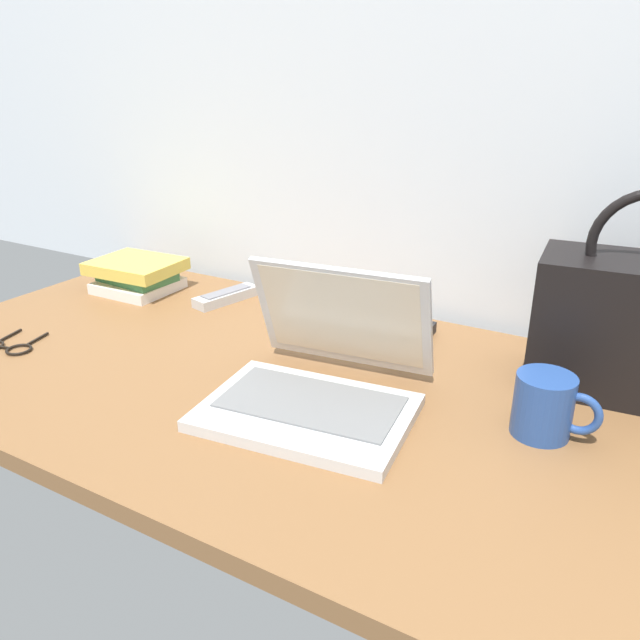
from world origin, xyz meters
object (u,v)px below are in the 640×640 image
object	(u,v)px
coffee_mug	(546,405)
handbag	(635,325)
remote_control_near	(226,296)
book_stack	(137,275)
eyeglasses	(6,347)
remote_control_far	(412,339)
laptop	(320,377)

from	to	relation	value
coffee_mug	handbag	distance (m)	0.23
remote_control_near	handbag	xyz separation A→B (m)	(0.83, -0.01, 0.10)
handbag	book_stack	distance (m)	1.06
coffee_mug	eyeglasses	xyz separation A→B (m)	(-0.94, -0.20, -0.04)
coffee_mug	book_stack	distance (m)	0.98
book_stack	eyeglasses	bearing A→B (deg)	-85.65
remote_control_far	eyeglasses	bearing A→B (deg)	-148.78
remote_control_far	handbag	world-z (taller)	handbag
coffee_mug	handbag	bearing A→B (deg)	66.56
coffee_mug	eyeglasses	distance (m)	0.96
eyeglasses	book_stack	size ratio (longest dim) A/B	0.60
coffee_mug	book_stack	size ratio (longest dim) A/B	0.59
coffee_mug	remote_control_far	bearing A→B (deg)	144.32
laptop	remote_control_near	distance (m)	0.51
remote_control_near	remote_control_far	bearing A→B (deg)	-1.82
eyeglasses	book_stack	xyz separation A→B (m)	(-0.03, 0.37, 0.04)
handbag	remote_control_near	bearing A→B (deg)	179.04
laptop	handbag	size ratio (longest dim) A/B	1.02
remote_control_near	remote_control_far	size ratio (longest dim) A/B	1.03
handbag	book_stack	size ratio (longest dim) A/B	1.61
book_stack	remote_control_far	bearing A→B (deg)	2.59
laptop	book_stack	size ratio (longest dim) A/B	1.65
remote_control_near	remote_control_far	distance (m)	0.46
laptop	remote_control_far	distance (m)	0.29
laptop	handbag	distance (m)	0.50
laptop	handbag	xyz separation A→B (m)	(0.41, 0.28, 0.07)
laptop	remote_control_near	size ratio (longest dim) A/B	2.03
laptop	remote_control_far	xyz separation A→B (m)	(0.04, 0.28, -0.03)
laptop	remote_control_far	size ratio (longest dim) A/B	2.08
handbag	book_stack	xyz separation A→B (m)	(-1.05, -0.03, -0.08)
remote_control_near	eyeglasses	xyz separation A→B (m)	(-0.20, -0.41, -0.01)
handbag	laptop	bearing A→B (deg)	-145.54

